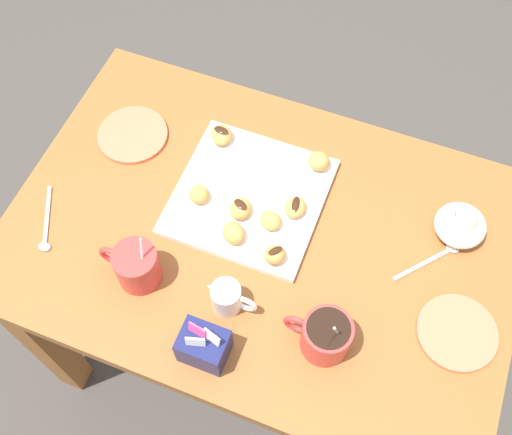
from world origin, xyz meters
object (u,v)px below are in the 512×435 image
Objects in this scene: cream_pitcher_white at (227,297)px; beignet_0 at (295,207)px; pastry_plate_square at (249,196)px; coffee_mug_red_right at (136,265)px; coffee_mug_red_left at (325,335)px; beignet_5 at (222,135)px; sugar_caddy at (204,346)px; beignet_3 at (241,209)px; beignet_7 at (275,255)px; saucer_coral_left at (457,333)px; dining_table at (262,261)px; beignet_6 at (199,194)px; beignet_2 at (233,233)px; beignet_1 at (319,161)px; saucer_coral_right at (133,135)px; ice_cream_bowl at (461,224)px; beignet_4 at (271,221)px.

cream_pitcher_white is 1.94× the size of beignet_0.
coffee_mug_red_right is at bearing 60.92° from pastry_plate_square.
coffee_mug_red_left is 0.52m from beignet_5.
beignet_3 is (0.05, -0.31, -0.01)m from sugar_caddy.
beignet_0 is 0.12m from beignet_7.
coffee_mug_red_right reaches higher than saucer_coral_left.
beignet_6 is (0.16, -0.02, 0.17)m from dining_table.
beignet_7 is (-0.20, 0.08, -0.00)m from beignet_6.
beignet_7 is (-0.10, 0.02, -0.00)m from beignet_2.
sugar_caddy reaches higher than beignet_5.
saucer_coral_left is at bearing 160.35° from beignet_0.
sugar_caddy is 0.50m from beignet_5.
beignet_5 is at bearing 2.72° from beignet_1.
saucer_coral_right is 3.62× the size of beignet_7.
pastry_plate_square is 0.11m from beignet_2.
beignet_5 is at bearing -55.49° from beignet_3.
pastry_plate_square reaches higher than saucer_coral_right.
beignet_6 is at bearing 0.03° from beignet_3.
coffee_mug_red_right is 0.21m from beignet_6.
beignet_7 is at bearing -152.47° from coffee_mug_red_right.
ice_cream_bowl is 0.35m from beignet_0.
saucer_coral_left and saucer_coral_right have the same top height.
beignet_2 is at bearing 150.19° from beignet_6.
dining_table is 0.25m from cream_pitcher_white.
beignet_0 reaches higher than dining_table.
pastry_plate_square is 0.11m from beignet_6.
coffee_mug_red_right is 2.69× the size of beignet_2.
pastry_plate_square is 0.30m from coffee_mug_red_right.
sugar_caddy reaches higher than beignet_7.
sugar_caddy is at bearing 81.91° from beignet_1.
beignet_2 is (0.04, -0.14, -0.01)m from cream_pitcher_white.
saucer_coral_right is at bearing -28.77° from coffee_mug_red_left.
coffee_mug_red_left is at bearing 132.55° from beignet_4.
beignet_6 is at bearing 12.94° from beignet_0.
coffee_mug_red_left is 0.86× the size of saucer_coral_right.
beignet_3 is at bearing -35.72° from beignet_7.
beignet_5 reaches higher than beignet_4.
beignet_1 is at bearing -123.79° from beignet_3.
saucer_coral_right is 3.03× the size of beignet_5.
saucer_coral_left is 2.95× the size of beignet_0.
beignet_2 is at bearing 118.41° from beignet_5.
coffee_mug_red_left is 1.35× the size of cream_pitcher_white.
dining_table is 20.15× the size of beignet_5.
coffee_mug_red_right is 0.37m from beignet_5.
cream_pitcher_white is 0.51m from ice_cream_bowl.
beignet_4 reaches higher than saucer_coral_right.
coffee_mug_red_left is at bearing 25.64° from saucer_coral_left.
beignet_2 reaches higher than pastry_plate_square.
beignet_0 is at bearing 85.59° from beignet_1.
dining_table is 3.43× the size of pastry_plate_square.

